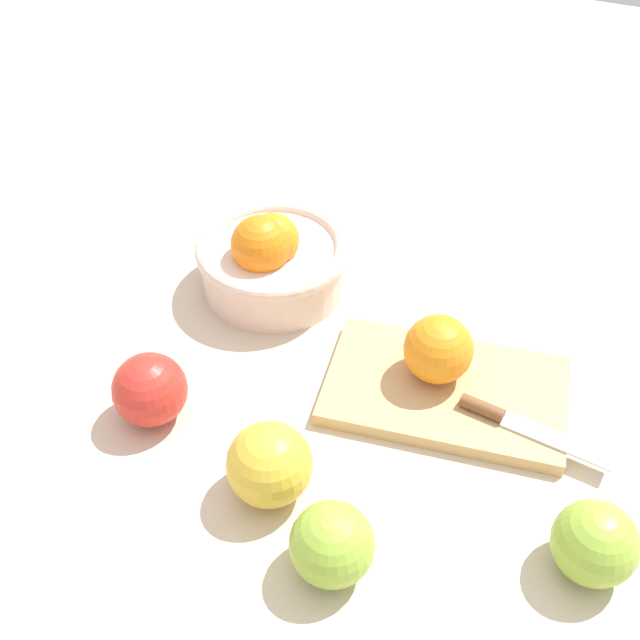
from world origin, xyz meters
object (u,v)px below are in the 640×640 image
(orange_on_board, at_px, (438,349))
(apple_front_left_2, at_px, (269,464))
(bowl, at_px, (272,259))
(cutting_board, at_px, (445,391))
(knife, at_px, (514,421))
(apple_front_right_2, at_px, (332,544))
(apple_front_right, at_px, (595,543))
(apple_front_left, at_px, (150,390))

(orange_on_board, bearing_deg, apple_front_left_2, -117.52)
(bowl, distance_m, cutting_board, 0.26)
(orange_on_board, height_order, knife, orange_on_board)
(bowl, distance_m, apple_front_right_2, 0.38)
(cutting_board, xyz_separation_m, orange_on_board, (-0.02, 0.01, 0.04))
(cutting_board, height_order, apple_front_right_2, apple_front_right_2)
(cutting_board, distance_m, orange_on_board, 0.05)
(apple_front_left_2, bearing_deg, apple_front_right_2, -31.17)
(knife, bearing_deg, bowl, 161.21)
(bowl, relative_size, apple_front_right, 2.48)
(orange_on_board, xyz_separation_m, apple_front_right, (0.19, -0.15, -0.02))
(cutting_board, xyz_separation_m, apple_front_left, (-0.27, -0.14, 0.03))
(apple_front_right_2, bearing_deg, bowl, 123.71)
(knife, xyz_separation_m, apple_front_right, (0.09, -0.12, 0.02))
(apple_front_right, bearing_deg, orange_on_board, 140.69)
(bowl, bearing_deg, cutting_board, -19.40)
(cutting_board, distance_m, apple_front_left, 0.30)
(cutting_board, xyz_separation_m, knife, (0.08, -0.02, 0.01))
(cutting_board, distance_m, knife, 0.08)
(bowl, distance_m, orange_on_board, 0.24)
(apple_front_right, bearing_deg, bowl, 151.26)
(orange_on_board, relative_size, apple_front_right, 0.98)
(apple_front_left, xyz_separation_m, apple_front_left_2, (0.15, -0.04, 0.00))
(cutting_board, height_order, apple_front_left_2, apple_front_left_2)
(apple_front_right_2, bearing_deg, knife, 62.40)
(cutting_board, bearing_deg, apple_front_right_2, -98.00)
(apple_front_right, relative_size, apple_front_right_2, 1.00)
(orange_on_board, bearing_deg, apple_front_right_2, -93.85)
(knife, relative_size, apple_front_right, 2.12)
(apple_front_right, height_order, apple_front_left, apple_front_left)
(apple_front_right, bearing_deg, knife, 128.53)
(bowl, distance_m, apple_front_right, 0.47)
(apple_front_right, bearing_deg, apple_front_right_2, -156.18)
(bowl, xyz_separation_m, apple_front_left, (-0.02, -0.23, -0.01))
(orange_on_board, distance_m, knife, 0.10)
(apple_front_left, bearing_deg, orange_on_board, 31.84)
(apple_front_right, relative_size, apple_front_left_2, 0.92)
(apple_front_left_2, bearing_deg, bowl, 115.63)
(orange_on_board, height_order, apple_front_left_2, orange_on_board)
(bowl, height_order, apple_front_right, bowl)
(bowl, bearing_deg, knife, -18.79)
(apple_front_right, distance_m, apple_front_left, 0.44)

